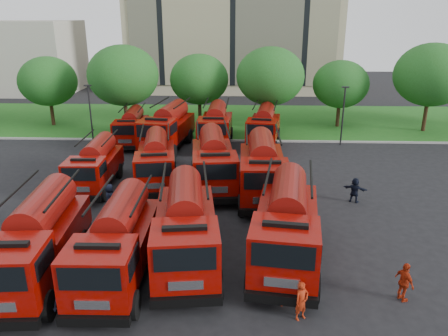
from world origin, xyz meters
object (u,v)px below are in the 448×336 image
object	(u,v)px
fire_truck_1	(117,243)
fire_truck_7	(262,169)
fire_truck_11	(264,127)
firefighter_1	(66,324)
fire_truck_5	(156,161)
fire_truck_8	(132,127)
firefighter_0	(300,318)
firefighter_4	(111,212)
firefighter_5	(353,202)
fire_truck_9	(168,128)
fire_truck_10	(216,126)
fire_truck_2	(186,227)
fire_truck_4	(95,165)
firefighter_3	(283,304)
fire_truck_0	(36,241)
fire_truck_3	(286,225)
firefighter_2	(402,300)
fire_truck_6	(213,161)

from	to	relation	value
fire_truck_1	fire_truck_7	world-z (taller)	fire_truck_7
fire_truck_11	firefighter_1	world-z (taller)	fire_truck_11
fire_truck_5	fire_truck_8	world-z (taller)	fire_truck_5
fire_truck_7	firefighter_0	distance (m)	11.97
firefighter_4	firefighter_5	size ratio (longest dim) A/B	1.12
fire_truck_9	fire_truck_10	world-z (taller)	fire_truck_9
firefighter_0	fire_truck_2	bearing A→B (deg)	109.55
firefighter_0	fire_truck_10	bearing A→B (deg)	69.29
fire_truck_4	fire_truck_10	bearing A→B (deg)	52.11
fire_truck_4	firefighter_3	size ratio (longest dim) A/B	4.06
fire_truck_0	fire_truck_8	xyz separation A→B (m)	(-0.97, 20.93, -0.31)
fire_truck_3	firefighter_5	size ratio (longest dim) A/B	5.32
fire_truck_8	fire_truck_9	size ratio (longest dim) A/B	0.80
fire_truck_5	fire_truck_7	world-z (taller)	fire_truck_7
fire_truck_3	fire_truck_4	bearing A→B (deg)	150.73
fire_truck_1	fire_truck_7	xyz separation A→B (m)	(6.56, 9.33, 0.12)
fire_truck_3	fire_truck_8	size ratio (longest dim) A/B	1.25
fire_truck_10	firefighter_4	xyz separation A→B (m)	(-5.31, -13.99, -1.73)
fire_truck_2	firefighter_3	world-z (taller)	fire_truck_2
fire_truck_0	fire_truck_11	bearing A→B (deg)	58.83
firefighter_3	firefighter_4	world-z (taller)	firefighter_4
fire_truck_5	firefighter_1	xyz separation A→B (m)	(-0.79, -14.30, -1.63)
fire_truck_0	firefighter_2	size ratio (longest dim) A/B	4.81
fire_truck_0	fire_truck_11	world-z (taller)	fire_truck_0
fire_truck_1	firefighter_3	size ratio (longest dim) A/B	4.51
fire_truck_5	fire_truck_0	bearing A→B (deg)	-113.90
fire_truck_0	firefighter_4	bearing A→B (deg)	75.96
fire_truck_3	fire_truck_9	bearing A→B (deg)	122.80
fire_truck_1	fire_truck_5	bearing A→B (deg)	91.16
fire_truck_0	firefighter_4	size ratio (longest dim) A/B	4.60
fire_truck_0	fire_truck_3	world-z (taller)	fire_truck_3
fire_truck_8	firefighter_0	world-z (taller)	fire_truck_8
firefighter_3	firefighter_0	bearing A→B (deg)	116.31
fire_truck_6	firefighter_1	world-z (taller)	fire_truck_6
fire_truck_6	firefighter_5	xyz separation A→B (m)	(8.71, -2.17, -1.78)
fire_truck_4	fire_truck_5	size ratio (longest dim) A/B	0.91
fire_truck_5	fire_truck_6	world-z (taller)	fire_truck_6
fire_truck_5	firefighter_2	world-z (taller)	fire_truck_5
fire_truck_2	firefighter_1	size ratio (longest dim) A/B	4.89
fire_truck_10	firefighter_1	xyz separation A→B (m)	(-4.25, -23.67, -1.73)
fire_truck_0	fire_truck_4	world-z (taller)	fire_truck_0
fire_truck_3	fire_truck_11	distance (m)	19.16
fire_truck_3	firefighter_5	bearing A→B (deg)	62.62
firefighter_0	fire_truck_9	bearing A→B (deg)	79.47
fire_truck_3	fire_truck_4	size ratio (longest dim) A/B	1.23
fire_truck_3	fire_truck_10	distance (m)	19.31
fire_truck_9	firefighter_3	distance (m)	22.54
fire_truck_2	fire_truck_7	bearing A→B (deg)	57.67
firefighter_5	fire_truck_4	bearing A→B (deg)	18.50
fire_truck_0	fire_truck_2	world-z (taller)	fire_truck_0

